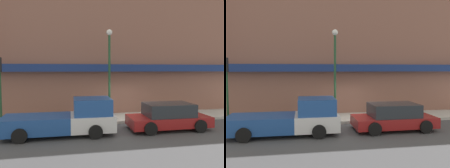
{
  "view_description": "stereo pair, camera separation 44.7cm",
  "coord_description": "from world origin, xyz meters",
  "views": [
    {
      "loc": [
        -3.57,
        -12.69,
        3.3
      ],
      "look_at": [
        -0.92,
        1.03,
        2.37
      ],
      "focal_mm": 35.0,
      "sensor_mm": 36.0,
      "label": 1
    },
    {
      "loc": [
        -3.13,
        -12.76,
        3.3
      ],
      "look_at": [
        -0.92,
        1.03,
        2.37
      ],
      "focal_mm": 35.0,
      "sensor_mm": 36.0,
      "label": 2
    }
  ],
  "objects": [
    {
      "name": "ground_plane",
      "position": [
        0.0,
        0.0,
        0.0
      ],
      "size": [
        80.0,
        80.0,
        0.0
      ],
      "primitive_type": "plane",
      "color": "#424244"
    },
    {
      "name": "sidewalk",
      "position": [
        0.0,
        1.29,
        0.09
      ],
      "size": [
        36.0,
        2.57,
        0.17
      ],
      "color": "#B7B2A8",
      "rests_on": "ground"
    },
    {
      "name": "building",
      "position": [
        -0.02,
        4.05,
        4.56
      ],
      "size": [
        19.8,
        3.8,
        9.4
      ],
      "color": "brown",
      "rests_on": "ground"
    },
    {
      "name": "pickup_truck",
      "position": [
        -3.72,
        -1.58,
        0.8
      ],
      "size": [
        5.49,
        2.14,
        1.84
      ],
      "rotation": [
        0.0,
        0.0,
        -0.02
      ],
      "color": "silver",
      "rests_on": "ground"
    },
    {
      "name": "parked_car",
      "position": [
        1.74,
        -1.58,
        0.7
      ],
      "size": [
        4.44,
        2.09,
        1.44
      ],
      "rotation": [
        0.0,
        0.0,
        0.01
      ],
      "color": "maroon",
      "rests_on": "ground"
    },
    {
      "name": "fire_hydrant",
      "position": [
        2.9,
        0.66,
        0.53
      ],
      "size": [
        0.21,
        0.21,
        0.73
      ],
      "color": "yellow",
      "rests_on": "sidewalk"
    },
    {
      "name": "street_lamp",
      "position": [
        -1.21,
        0.39,
        3.64
      ],
      "size": [
        0.36,
        0.36,
        5.54
      ],
      "color": "#1E4728",
      "rests_on": "sidewalk"
    }
  ]
}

